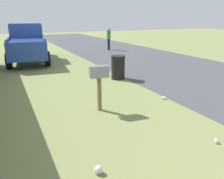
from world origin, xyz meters
TOP-DOWN VIEW (x-y plane):
  - mailbox at (6.82, 0.49)m, footprint 0.26×0.53m
  - pickup_truck at (15.30, 1.31)m, footprint 5.41×2.58m
  - trash_bin at (9.45, -1.46)m, footprint 0.57×0.57m
  - pedestrian at (17.28, -4.79)m, footprint 0.49×0.30m
  - litter_bag_by_mailbox at (4.45, 1.54)m, footprint 0.14×0.14m
  - litter_cup_midfield_b at (6.71, -1.62)m, footprint 0.13×0.13m
  - litter_can_near_hydrant at (4.25, -0.96)m, footprint 0.14×0.12m

SIDE VIEW (x-z plane):
  - litter_can_near_hydrant at x=4.25m, z-range 0.00..0.07m
  - litter_cup_midfield_b at x=6.71m, z-range 0.00..0.08m
  - litter_bag_by_mailbox at x=4.45m, z-range 0.00..0.14m
  - trash_bin at x=9.45m, z-range 0.00..0.96m
  - pedestrian at x=17.28m, z-range 0.13..1.82m
  - mailbox at x=6.82m, z-range 0.37..1.61m
  - pickup_truck at x=15.30m, z-range 0.06..2.15m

